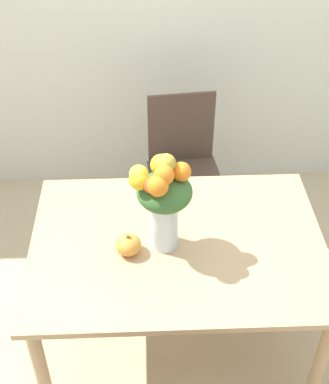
{
  "coord_description": "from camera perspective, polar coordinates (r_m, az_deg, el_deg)",
  "views": [
    {
      "loc": [
        -0.13,
        -1.7,
        2.43
      ],
      "look_at": [
        -0.06,
        -0.01,
        1.03
      ],
      "focal_mm": 50.0,
      "sensor_mm": 36.0,
      "label": 1
    }
  ],
  "objects": [
    {
      "name": "flower_vase",
      "position": [
        2.21,
        -0.18,
        -0.65
      ],
      "size": [
        0.26,
        0.24,
        0.48
      ],
      "color": "silver",
      "rests_on": "dining_table"
    },
    {
      "name": "pumpkin",
      "position": [
        2.33,
        -3.88,
        -5.63
      ],
      "size": [
        0.11,
        0.11,
        0.1
      ],
      "color": "gold",
      "rests_on": "dining_table"
    },
    {
      "name": "dining_table",
      "position": [
        2.47,
        1.39,
        -6.86
      ],
      "size": [
        1.32,
        0.95,
        0.73
      ],
      "color": "tan",
      "rests_on": "ground_plane"
    },
    {
      "name": "dining_chair_near_window",
      "position": [
        3.23,
        2.1,
        2.47
      ],
      "size": [
        0.46,
        0.46,
        0.92
      ],
      "rotation": [
        0.0,
        0.0,
        0.1
      ],
      "color": "#47382D",
      "rests_on": "ground_plane"
    },
    {
      "name": "ground_plane",
      "position": [
        2.97,
        1.19,
        -15.4
      ],
      "size": [
        12.0,
        12.0,
        0.0
      ],
      "primitive_type": "plane",
      "color": "tan"
    }
  ]
}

